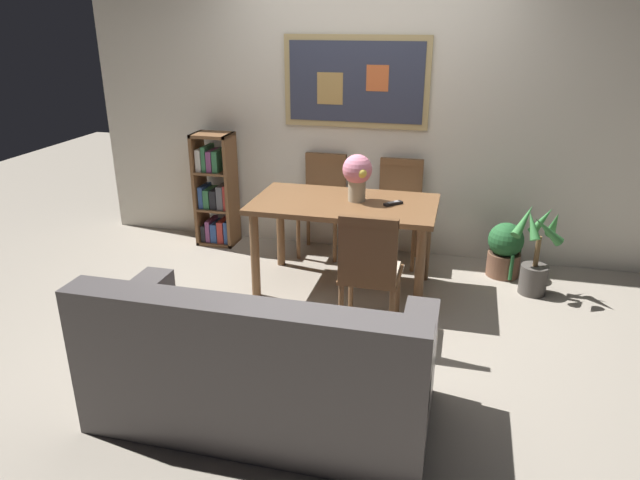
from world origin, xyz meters
TOP-DOWN VIEW (x-y plane):
  - ground_plane at (0.00, 0.00)m, footprint 12.00×12.00m
  - wall_back_with_painting at (-0.00, 1.48)m, footprint 5.20×0.14m
  - dining_table at (0.01, 0.53)m, footprint 1.43×0.80m
  - dining_chair_far_right at (0.36, 1.24)m, footprint 0.40×0.41m
  - dining_chair_near_right at (0.34, -0.19)m, footprint 0.40×0.41m
  - dining_chair_far_left at (-0.34, 1.27)m, footprint 0.40×0.41m
  - leather_couch at (-0.08, -1.19)m, footprint 1.80×0.84m
  - bookshelf at (-1.38, 1.21)m, footprint 0.36×0.28m
  - potted_ivy at (1.29, 1.10)m, footprint 0.29×0.31m
  - potted_palm at (1.50, 0.80)m, footprint 0.40×0.41m
  - flower_vase at (0.10, 0.58)m, footprint 0.23×0.23m
  - tv_remote at (0.39, 0.55)m, footprint 0.14×0.14m

SIDE VIEW (x-z plane):
  - ground_plane at x=0.00m, z-range 0.00..0.00m
  - potted_ivy at x=1.29m, z-range 0.00..0.47m
  - leather_couch at x=-0.08m, z-range -0.11..0.73m
  - potted_palm at x=1.50m, z-range -0.04..0.69m
  - bookshelf at x=-1.38m, z-range -0.04..1.03m
  - dining_chair_far_right at x=0.36m, z-range 0.08..0.99m
  - dining_chair_near_right at x=0.34m, z-range 0.08..0.99m
  - dining_chair_far_left at x=-0.34m, z-range 0.08..0.99m
  - dining_table at x=0.01m, z-range 0.26..1.00m
  - tv_remote at x=0.39m, z-range 0.73..0.76m
  - flower_vase at x=0.10m, z-range 0.77..1.14m
  - wall_back_with_painting at x=0.00m, z-range 0.01..2.61m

